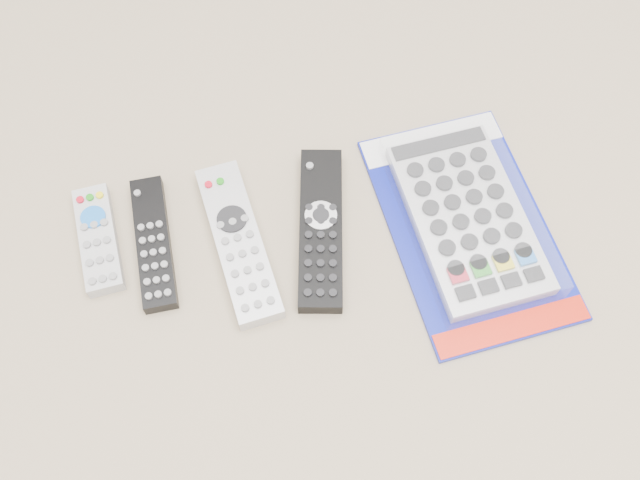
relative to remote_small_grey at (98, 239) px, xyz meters
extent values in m
plane|color=gray|center=(0.24, -0.04, -0.01)|extent=(5.00, 5.00, 0.00)
cube|color=#A8A8AB|center=(0.00, 0.00, 0.00)|extent=(0.05, 0.14, 0.02)
cylinder|color=blue|center=(0.00, 0.02, 0.01)|extent=(0.03, 0.03, 0.00)
cube|color=black|center=(0.06, -0.02, 0.00)|extent=(0.04, 0.17, 0.02)
cube|color=#B6B6BB|center=(0.16, -0.03, 0.00)|extent=(0.08, 0.21, 0.02)
cylinder|color=black|center=(0.15, -0.01, 0.01)|extent=(0.04, 0.04, 0.00)
cube|color=black|center=(0.25, -0.03, 0.00)|extent=(0.09, 0.21, 0.02)
cylinder|color=silver|center=(0.25, -0.02, 0.01)|extent=(0.04, 0.04, 0.00)
cube|color=#0D1790|center=(0.42, -0.06, -0.01)|extent=(0.20, 0.31, 0.01)
cube|color=white|center=(0.41, 0.06, 0.00)|extent=(0.18, 0.05, 0.00)
cube|color=red|center=(0.43, -0.19, 0.00)|extent=(0.18, 0.04, 0.00)
cube|color=#B6B6BB|center=(0.42, -0.06, 0.00)|extent=(0.14, 0.24, 0.02)
cube|color=white|center=(0.42, -0.06, 0.01)|extent=(0.16, 0.25, 0.03)
camera|label=1|loc=(0.18, -0.41, 0.72)|focal=40.00mm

